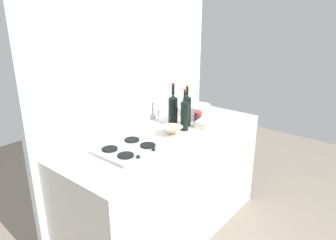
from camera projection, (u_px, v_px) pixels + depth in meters
ground_plane at (168, 229)px, 2.72m from camera, size 6.00×6.00×0.00m
counter_block at (168, 184)px, 2.57m from camera, size 1.80×0.70×0.90m
backsplash_panel at (133, 93)px, 2.56m from camera, size 1.90×0.06×2.36m
stovetop_hob at (129, 149)px, 2.13m from camera, size 0.42×0.35×0.04m
plate_stack at (198, 110)px, 2.85m from camera, size 0.24×0.24×0.11m
wine_bottle_leftmost at (173, 110)px, 2.59m from camera, size 0.08×0.08×0.36m
wine_bottle_mid_left at (187, 110)px, 2.59m from camera, size 0.07×0.07×0.35m
wine_bottle_mid_right at (185, 114)px, 2.48m from camera, size 0.07×0.07×0.34m
mixing_bowl at (172, 131)px, 2.39m from camera, size 0.17×0.17×0.08m
butter_dish at (204, 124)px, 2.57m from camera, size 0.15×0.13×0.06m
condiment_jar_front at (175, 114)px, 2.80m from camera, size 0.06×0.06×0.08m
condiment_jar_rear at (198, 117)px, 2.69m from camera, size 0.07×0.07×0.10m
condiment_jar_spare at (184, 107)px, 2.97m from camera, size 0.06×0.06×0.10m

